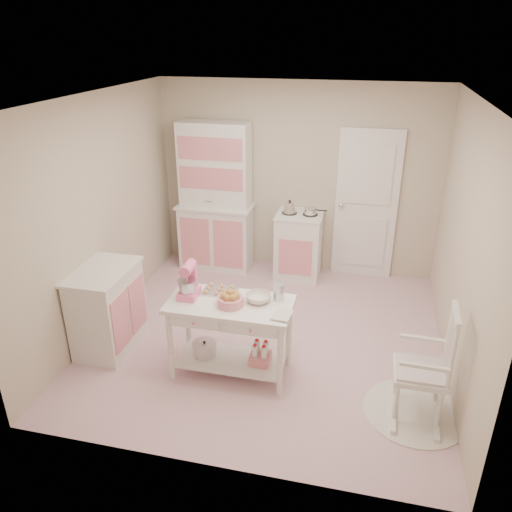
{
  "coord_description": "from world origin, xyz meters",
  "views": [
    {
      "loc": [
        0.96,
        -4.67,
        3.18
      ],
      "look_at": [
        -0.09,
        -0.19,
        1.08
      ],
      "focal_mm": 35.0,
      "sensor_mm": 36.0,
      "label": 1
    }
  ],
  "objects": [
    {
      "name": "work_table",
      "position": [
        -0.23,
        -0.69,
        0.4
      ],
      "size": [
        1.2,
        0.6,
        0.8
      ],
      "primitive_type": "cube",
      "color": "white",
      "rests_on": "ground"
    },
    {
      "name": "door",
      "position": [
        0.95,
        1.87,
        1.02
      ],
      "size": [
        0.82,
        0.05,
        2.04
      ],
      "primitive_type": "cube",
      "color": "white",
      "rests_on": "ground"
    },
    {
      "name": "base_cabinet",
      "position": [
        -1.63,
        -0.55,
        0.46
      ],
      "size": [
        0.54,
        0.84,
        0.92
      ],
      "primitive_type": "cube",
      "color": "white",
      "rests_on": "ground"
    },
    {
      "name": "cookie_tray",
      "position": [
        -0.38,
        -0.51,
        0.81
      ],
      "size": [
        0.34,
        0.24,
        0.02
      ],
      "primitive_type": "cube",
      "color": "silver",
      "rests_on": "work_table"
    },
    {
      "name": "lace_rug",
      "position": [
        1.55,
        -0.9,
        0.01
      ],
      "size": [
        0.92,
        0.92,
        0.01
      ],
      "primitive_type": "cylinder",
      "color": "white",
      "rests_on": "ground"
    },
    {
      "name": "rocking_chair",
      "position": [
        1.55,
        -0.9,
        0.55
      ],
      "size": [
        0.51,
        0.74,
        1.1
      ],
      "primitive_type": "cube",
      "rotation": [
        0.0,
        0.0,
        -0.04
      ],
      "color": "white",
      "rests_on": "ground"
    },
    {
      "name": "recipe_book",
      "position": [
        0.22,
        -0.81,
        0.81
      ],
      "size": [
        0.19,
        0.24,
        0.02
      ],
      "primitive_type": "imported",
      "rotation": [
        0.0,
        0.0,
        -0.11
      ],
      "color": "silver",
      "rests_on": "work_table"
    },
    {
      "name": "metal_pitcher",
      "position": [
        0.21,
        -0.53,
        0.89
      ],
      "size": [
        0.1,
        0.1,
        0.17
      ],
      "primitive_type": "cylinder",
      "color": "silver",
      "rests_on": "work_table"
    },
    {
      "name": "mixing_bowl",
      "position": [
        0.03,
        -0.61,
        0.84
      ],
      "size": [
        0.24,
        0.24,
        0.08
      ],
      "primitive_type": "imported",
      "color": "silver",
      "rests_on": "work_table"
    },
    {
      "name": "bread_basket",
      "position": [
        -0.21,
        -0.74,
        0.85
      ],
      "size": [
        0.25,
        0.25,
        0.09
      ],
      "primitive_type": "cylinder",
      "color": "pink",
      "rests_on": "work_table"
    },
    {
      "name": "stove",
      "position": [
        0.09,
        1.61,
        0.46
      ],
      "size": [
        0.62,
        0.57,
        0.92
      ],
      "primitive_type": "cube",
      "color": "white",
      "rests_on": "ground"
    },
    {
      "name": "stand_mixer",
      "position": [
        -0.65,
        -0.67,
        0.97
      ],
      "size": [
        0.21,
        0.29,
        0.34
      ],
      "primitive_type": "cube",
      "rotation": [
        0.0,
        0.0,
        0.03
      ],
      "color": "pink",
      "rests_on": "work_table"
    },
    {
      "name": "hutch",
      "position": [
        -1.11,
        1.66,
        1.04
      ],
      "size": [
        1.06,
        0.5,
        2.08
      ],
      "primitive_type": "cube",
      "color": "white",
      "rests_on": "ground"
    },
    {
      "name": "room_shell",
      "position": [
        0.0,
        0.0,
        1.65
      ],
      "size": [
        3.84,
        3.84,
        2.62
      ],
      "color": "pink",
      "rests_on": "ground"
    }
  ]
}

